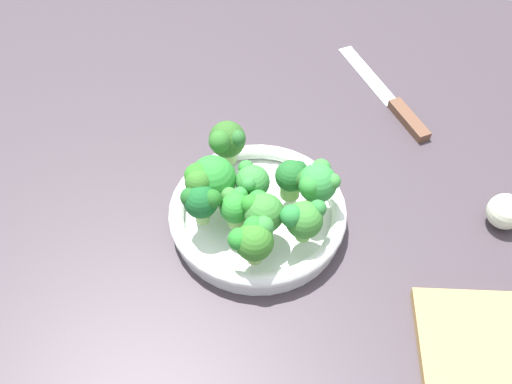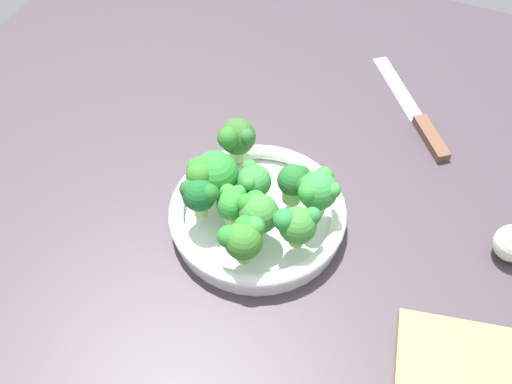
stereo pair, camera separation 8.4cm
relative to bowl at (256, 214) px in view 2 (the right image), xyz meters
The scene contains 14 objects.
ground_plane 4.15cm from the bowl, 95.47° to the right, with size 130.00×130.00×2.50cm, color #40373E.
bowl is the anchor object (origin of this frame).
broccoli_floret_0 7.83cm from the bowl, 143.68° to the right, with size 4.89×4.39×6.23cm.
broccoli_floret_1 9.75cm from the bowl, 33.56° to the left, with size 5.61×4.65×6.37cm.
broccoli_floret_2 6.93cm from the bowl, 116.77° to the left, with size 5.54×5.74×6.41cm.
broccoli_floret_3 11.32cm from the bowl, 49.05° to the right, with size 5.60×6.29×7.25cm.
broccoli_floret_4 10.48cm from the bowl, 160.07° to the right, with size 5.82×6.24×7.04cm.
broccoli_floret_5 5.62cm from the bowl, 53.06° to the right, with size 4.78×5.13×5.93cm.
broccoli_floret_6 9.96cm from the bowl, 153.78° to the left, with size 5.66×5.05×6.52cm.
broccoli_floret_7 8.94cm from the bowl, ahead, with size 6.70×7.26×7.26cm.
broccoli_floret_8 6.43cm from the bowl, 58.14° to the left, with size 4.49×4.85×5.40cm.
broccoli_floret_9 10.38cm from the bowl, 102.86° to the left, with size 5.45×5.71×6.35cm.
knife 34.26cm from the bowl, 118.23° to the right, with size 18.40×22.34×1.50cm.
garlic_bulb 35.29cm from the bowl, 165.18° to the right, with size 5.18×5.18×5.18cm, color #E4EDCC.
Camera 2 is at (-21.42, 51.81, 71.71)cm, focal length 43.48 mm.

